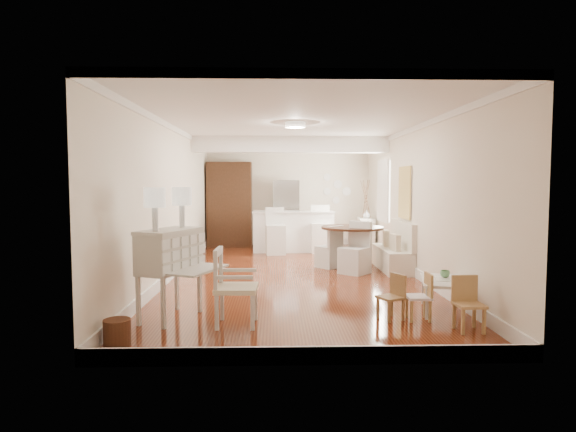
{
  "coord_description": "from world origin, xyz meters",
  "views": [
    {
      "loc": [
        -0.35,
        -8.99,
        1.75
      ],
      "look_at": [
        -0.11,
        0.3,
        1.1
      ],
      "focal_mm": 30.0,
      "sensor_mm": 36.0,
      "label": 1
    }
  ],
  "objects_px": {
    "kids_chair_a": "(391,297)",
    "fridge": "(299,213)",
    "kids_chair_b": "(418,296)",
    "slip_chair_far": "(329,246)",
    "kids_chair_c": "(469,304)",
    "bar_stool_right": "(321,229)",
    "dining_table": "(352,248)",
    "gustavian_armchair": "(237,287)",
    "wicker_basket": "(117,333)",
    "breakfast_counter": "(293,231)",
    "pantry_cabinet": "(230,204)",
    "bar_stool_left": "(276,231)",
    "secretary_bureau": "(170,274)",
    "sideboard": "(365,234)",
    "kids_table": "(442,296)",
    "slip_chair_near": "(355,248)"
  },
  "relations": [
    {
      "from": "kids_chair_b",
      "to": "dining_table",
      "type": "xyz_separation_m",
      "value": [
        -0.26,
        3.69,
        0.12
      ]
    },
    {
      "from": "secretary_bureau",
      "to": "bar_stool_right",
      "type": "bearing_deg",
      "value": 89.2
    },
    {
      "from": "gustavian_armchair",
      "to": "kids_chair_a",
      "type": "distance_m",
      "value": 1.96
    },
    {
      "from": "pantry_cabinet",
      "to": "sideboard",
      "type": "bearing_deg",
      "value": -11.83
    },
    {
      "from": "kids_chair_c",
      "to": "bar_stool_right",
      "type": "xyz_separation_m",
      "value": [
        -1.15,
        6.37,
        0.27
      ]
    },
    {
      "from": "kids_chair_b",
      "to": "slip_chair_far",
      "type": "distance_m",
      "value": 3.89
    },
    {
      "from": "bar_stool_right",
      "to": "wicker_basket",
      "type": "bearing_deg",
      "value": -112.84
    },
    {
      "from": "kids_chair_c",
      "to": "pantry_cabinet",
      "type": "height_order",
      "value": "pantry_cabinet"
    },
    {
      "from": "kids_chair_b",
      "to": "bar_stool_left",
      "type": "relative_size",
      "value": 0.54
    },
    {
      "from": "secretary_bureau",
      "to": "kids_chair_b",
      "type": "distance_m",
      "value": 3.18
    },
    {
      "from": "fridge",
      "to": "pantry_cabinet",
      "type": "bearing_deg",
      "value": 179.1
    },
    {
      "from": "kids_chair_b",
      "to": "kids_chair_c",
      "type": "relative_size",
      "value": 0.93
    },
    {
      "from": "kids_chair_b",
      "to": "kids_chair_c",
      "type": "bearing_deg",
      "value": 44.32
    },
    {
      "from": "sideboard",
      "to": "kids_table",
      "type": "bearing_deg",
      "value": -88.11
    },
    {
      "from": "bar_stool_right",
      "to": "pantry_cabinet",
      "type": "distance_m",
      "value": 2.77
    },
    {
      "from": "slip_chair_far",
      "to": "bar_stool_left",
      "type": "bearing_deg",
      "value": -99.51
    },
    {
      "from": "dining_table",
      "to": "slip_chair_far",
      "type": "relative_size",
      "value": 1.45
    },
    {
      "from": "kids_table",
      "to": "pantry_cabinet",
      "type": "height_order",
      "value": "pantry_cabinet"
    },
    {
      "from": "gustavian_armchair",
      "to": "kids_chair_b",
      "type": "xyz_separation_m",
      "value": [
        2.29,
        0.15,
        -0.17
      ]
    },
    {
      "from": "kids_table",
      "to": "bar_stool_left",
      "type": "distance_m",
      "value": 5.75
    },
    {
      "from": "gustavian_armchair",
      "to": "slip_chair_near",
      "type": "distance_m",
      "value": 3.85
    },
    {
      "from": "dining_table",
      "to": "slip_chair_far",
      "type": "xyz_separation_m",
      "value": [
        -0.46,
        0.13,
        0.01
      ]
    },
    {
      "from": "secretary_bureau",
      "to": "fridge",
      "type": "bearing_deg",
      "value": 96.61
    },
    {
      "from": "bar_stool_right",
      "to": "kids_chair_c",
      "type": "bearing_deg",
      "value": -79.97
    },
    {
      "from": "secretary_bureau",
      "to": "dining_table",
      "type": "xyz_separation_m",
      "value": [
        2.91,
        3.54,
        -0.15
      ]
    },
    {
      "from": "gustavian_armchair",
      "to": "sideboard",
      "type": "relative_size",
      "value": 1.11
    },
    {
      "from": "wicker_basket",
      "to": "bar_stool_left",
      "type": "height_order",
      "value": "bar_stool_left"
    },
    {
      "from": "bar_stool_right",
      "to": "gustavian_armchair",
      "type": "bearing_deg",
      "value": -105.03
    },
    {
      "from": "bar_stool_left",
      "to": "breakfast_counter",
      "type": "bearing_deg",
      "value": 40.47
    },
    {
      "from": "wicker_basket",
      "to": "breakfast_counter",
      "type": "relative_size",
      "value": 0.14
    },
    {
      "from": "dining_table",
      "to": "sideboard",
      "type": "relative_size",
      "value": 1.47
    },
    {
      "from": "bar_stool_right",
      "to": "sideboard",
      "type": "relative_size",
      "value": 1.38
    },
    {
      "from": "gustavian_armchair",
      "to": "bar_stool_left",
      "type": "height_order",
      "value": "bar_stool_left"
    },
    {
      "from": "secretary_bureau",
      "to": "wicker_basket",
      "type": "relative_size",
      "value": 4.05
    },
    {
      "from": "slip_chair_far",
      "to": "bar_stool_right",
      "type": "relative_size",
      "value": 0.73
    },
    {
      "from": "breakfast_counter",
      "to": "fridge",
      "type": "distance_m",
      "value": 1.14
    },
    {
      "from": "kids_chair_a",
      "to": "fridge",
      "type": "distance_m",
      "value": 7.2
    },
    {
      "from": "slip_chair_near",
      "to": "sideboard",
      "type": "distance_m",
      "value": 3.4
    },
    {
      "from": "kids_chair_b",
      "to": "bar_stool_right",
      "type": "height_order",
      "value": "bar_stool_right"
    },
    {
      "from": "kids_chair_b",
      "to": "fridge",
      "type": "bearing_deg",
      "value": -169.99
    },
    {
      "from": "secretary_bureau",
      "to": "wicker_basket",
      "type": "distance_m",
      "value": 1.17
    },
    {
      "from": "secretary_bureau",
      "to": "breakfast_counter",
      "type": "relative_size",
      "value": 0.57
    },
    {
      "from": "secretary_bureau",
      "to": "kids_chair_b",
      "type": "xyz_separation_m",
      "value": [
        3.17,
        -0.15,
        -0.27
      ]
    },
    {
      "from": "kids_chair_b",
      "to": "breakfast_counter",
      "type": "bearing_deg",
      "value": -166.64
    },
    {
      "from": "wicker_basket",
      "to": "kids_table",
      "type": "bearing_deg",
      "value": 17.37
    },
    {
      "from": "bar_stool_left",
      "to": "bar_stool_right",
      "type": "xyz_separation_m",
      "value": [
        1.13,
        0.25,
        0.02
      ]
    },
    {
      "from": "secretary_bureau",
      "to": "slip_chair_far",
      "type": "bearing_deg",
      "value": 78.81
    },
    {
      "from": "dining_table",
      "to": "slip_chair_far",
      "type": "distance_m",
      "value": 0.48
    },
    {
      "from": "wicker_basket",
      "to": "kids_table",
      "type": "xyz_separation_m",
      "value": [
        3.95,
        1.24,
        0.08
      ]
    },
    {
      "from": "kids_chair_b",
      "to": "secretary_bureau",
      "type": "bearing_deg",
      "value": -91.99
    }
  ]
}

